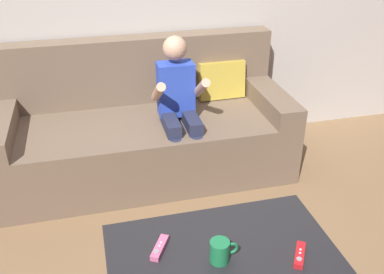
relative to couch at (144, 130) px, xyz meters
The scene contains 6 objects.
couch is the anchor object (origin of this frame).
person_seated_on_couch 0.38m from the couch, 41.77° to the right, with size 0.33×0.40×0.97m.
coffee_table 1.41m from the couch, 84.91° to the right, with size 0.94×0.61×0.42m.
game_remote_pink_near_edge 1.32m from the couch, 95.41° to the right, with size 0.10×0.14×0.03m.
game_remote_red_center 1.55m from the couch, 74.33° to the right, with size 0.10×0.14×0.03m.
coffee_mug 1.44m from the couch, 85.98° to the right, with size 0.12×0.08×0.09m.
Camera 1 is at (-0.52, -1.54, 1.69)m, focal length 40.80 mm.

